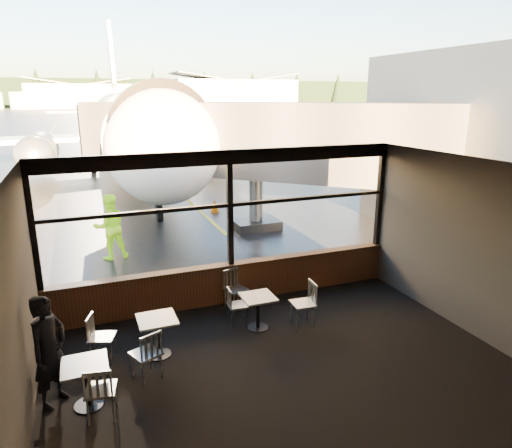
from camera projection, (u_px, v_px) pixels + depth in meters
ground_plane at (86, 114)px, 118.23m from camera, size 520.00×520.00×0.00m
carpet_floor at (286, 370)px, 7.94m from camera, size 8.00×6.00×0.01m
ceiling at (290, 171)px, 6.99m from camera, size 8.00×6.00×0.04m
wall_left at (15, 319)px, 6.07m from camera, size 0.04×6.00×3.50m
wall_right at (474, 248)px, 8.87m from camera, size 0.04×6.00×3.50m
wall_back at (409, 379)px, 4.78m from camera, size 8.00×0.04×3.50m
window_sill at (231, 283)px, 10.51m from camera, size 8.00×0.28×0.90m
window_header at (229, 157)px, 9.72m from camera, size 8.00×0.18×0.30m
mullion_left at (32, 228)px, 8.65m from camera, size 0.12×0.12×2.60m
mullion_centre at (230, 209)px, 10.04m from camera, size 0.12×0.12×2.60m
mullion_right at (380, 196)px, 11.42m from camera, size 0.12×0.12×2.60m
window_transom at (230, 205)px, 10.01m from camera, size 8.00×0.10×0.08m
airliner at (126, 81)px, 26.86m from camera, size 30.94×36.69×10.92m
jet_bridge at (278, 156)px, 16.13m from camera, size 9.59×11.72×5.12m
cafe_table_near at (258, 312)px, 9.29m from camera, size 0.65×0.65×0.71m
cafe_table_mid at (158, 337)px, 8.29m from camera, size 0.68×0.68×0.75m
cafe_table_left at (87, 385)px, 6.93m from camera, size 0.67×0.67×0.74m
chair_near_e at (303, 304)px, 9.37m from camera, size 0.56×0.56×0.96m
chair_near_w at (237, 306)px, 9.49m from camera, size 0.46×0.46×0.80m
chair_near_n at (236, 290)px, 10.14m from camera, size 0.61×0.61×0.90m
chair_mid_s at (146, 354)px, 7.61m from camera, size 0.65×0.65×0.91m
chair_mid_w at (102, 338)px, 8.15m from camera, size 0.61×0.61×0.88m
chair_left_s at (101, 390)px, 6.68m from camera, size 0.57×0.57×0.90m
passenger at (49, 351)px, 6.87m from camera, size 0.75×0.78×1.80m
ground_crew at (110, 227)px, 13.19m from camera, size 1.03×0.85×1.92m
cone_nose at (215, 206)px, 18.72m from camera, size 0.37×0.37×0.51m
cone_wing at (22, 171)px, 27.22m from camera, size 0.40×0.40×0.55m
terminal_annex at (485, 145)px, 15.56m from camera, size 5.00×7.00×6.00m
hangar_mid at (80, 95)px, 175.16m from camera, size 38.00×15.00×10.00m
hangar_right at (233, 93)px, 189.63m from camera, size 50.00×20.00×12.00m
fuel_tank_b at (22, 101)px, 166.01m from camera, size 8.00×8.00×6.00m
fuel_tank_c at (52, 100)px, 169.51m from camera, size 8.00×8.00×6.00m
treeline at (78, 93)px, 197.31m from camera, size 360.00×3.00×12.00m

